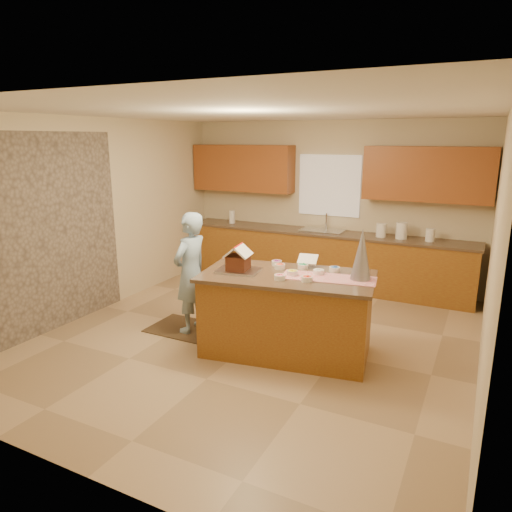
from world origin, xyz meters
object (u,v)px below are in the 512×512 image
Objects in this scene: island_base at (287,316)px; boy at (191,273)px; tinsel_tree at (362,254)px; gingerbread_house at (238,260)px.

boy is at bearing 169.21° from island_base.
gingerbread_house is (-1.32, -0.32, -0.15)m from tinsel_tree.
tinsel_tree is at bearing 3.67° from island_base.
tinsel_tree is 0.37× the size of boy.
tinsel_tree reaches higher than island_base.
island_base is at bearing 14.55° from gingerbread_house.
boy is 4.68× the size of gingerbread_house.
tinsel_tree is at bearing 99.07° from boy.
tinsel_tree is 1.37m from gingerbread_house.
tinsel_tree is 1.71× the size of gingerbread_house.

